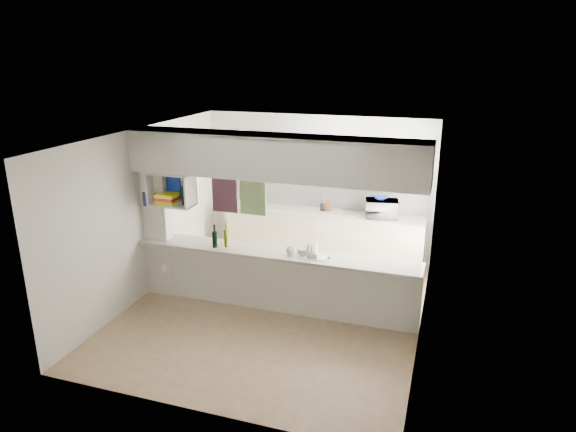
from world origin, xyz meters
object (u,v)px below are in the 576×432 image
at_px(microwave, 382,209).
at_px(bowl, 381,198).
at_px(dish_rack, 314,251).
at_px(wine_bottles, 221,238).

bearing_deg(microwave, bowl, -46.79).
xyz_separation_m(microwave, dish_rack, (-0.64, -2.08, -0.07)).
relative_size(microwave, wine_bottles, 1.52).
height_order(microwave, bowl, bowl).
distance_m(microwave, wine_bottles, 2.97).
bearing_deg(dish_rack, wine_bottles, 179.41).
xyz_separation_m(microwave, wine_bottles, (-2.04, -2.16, -0.02)).
bearing_deg(wine_bottles, microwave, 46.57).
bearing_deg(bowl, wine_bottles, -132.71).
bearing_deg(microwave, dish_rack, 61.46).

